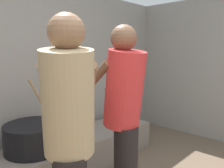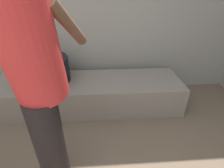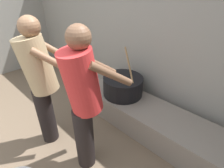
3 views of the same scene
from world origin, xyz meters
The scene contains 5 objects.
block_enclosure_rear centered at (0.00, 2.43, 1.08)m, with size 5.74×0.20×2.16m, color gray.
hearth_ledge centered at (0.68, 1.91, 0.18)m, with size 2.20×0.60×0.36m, color slate.
cooking_pot_main centered at (0.19, 1.93, 0.50)m, with size 0.59×0.59×0.73m.
cook_in_tan_shirt centered at (-0.13, 0.89, 0.90)m, with size 0.66×0.71×1.57m.
cook_in_red_shirt centered at (0.49, 1.00, 0.89)m, with size 0.45×0.70×1.56m.
Camera 3 is at (1.62, 0.20, 1.83)m, focal length 28.31 mm.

